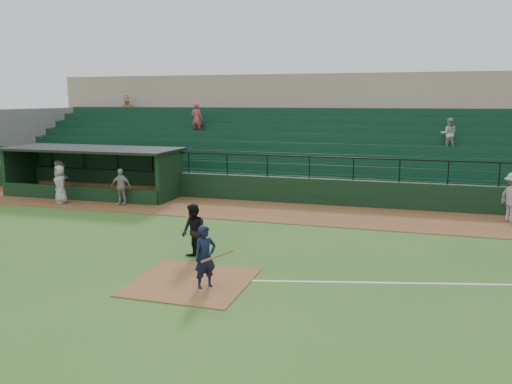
# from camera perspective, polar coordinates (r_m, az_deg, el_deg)

# --- Properties ---
(ground) EXTENTS (90.00, 90.00, 0.00)m
(ground) POSITION_cam_1_polar(r_m,az_deg,el_deg) (14.78, -5.61, -8.66)
(ground) COLOR #325E1E
(ground) RESTS_ON ground
(warning_track) EXTENTS (40.00, 4.00, 0.03)m
(warning_track) POSITION_cam_1_polar(r_m,az_deg,el_deg) (22.12, 2.22, -2.21)
(warning_track) COLOR brown
(warning_track) RESTS_ON ground
(home_plate_dirt) EXTENTS (3.00, 3.00, 0.03)m
(home_plate_dirt) POSITION_cam_1_polar(r_m,az_deg,el_deg) (13.91, -7.19, -9.86)
(home_plate_dirt) COLOR brown
(home_plate_dirt) RESTS_ON ground
(foul_line) EXTENTS (17.49, 4.44, 0.01)m
(foul_line) POSITION_cam_1_polar(r_m,az_deg,el_deg) (15.14, 26.11, -9.20)
(foul_line) COLOR white
(foul_line) RESTS_ON ground
(stadium_structure) EXTENTS (38.00, 13.08, 6.40)m
(stadium_structure) POSITION_cam_1_polar(r_m,az_deg,el_deg) (29.97, 6.30, 5.42)
(stadium_structure) COLOR black
(stadium_structure) RESTS_ON ground
(dugout) EXTENTS (8.90, 3.20, 2.42)m
(dugout) POSITION_cam_1_polar(r_m,az_deg,el_deg) (27.30, -17.14, 2.52)
(dugout) COLOR black
(dugout) RESTS_ON ground
(batter_at_plate) EXTENTS (1.14, 0.73, 1.65)m
(batter_at_plate) POSITION_cam_1_polar(r_m,az_deg,el_deg) (13.21, -5.64, -7.20)
(batter_at_plate) COLOR black
(batter_at_plate) RESTS_ON ground
(umpire) EXTENTS (1.05, 1.02, 1.71)m
(umpire) POSITION_cam_1_polar(r_m,az_deg,el_deg) (15.57, -6.93, -4.43)
(umpire) COLOR black
(umpire) RESTS_ON ground
(dugout_player_a) EXTENTS (1.00, 0.46, 1.67)m
(dugout_player_a) POSITION_cam_1_polar(r_m,az_deg,el_deg) (24.17, -14.74, 0.57)
(dugout_player_a) COLOR #9F9A95
(dugout_player_a) RESTS_ON warning_track
(dugout_player_b) EXTENTS (1.02, 0.96, 1.76)m
(dugout_player_b) POSITION_cam_1_polar(r_m,az_deg,el_deg) (25.40, -20.85, 0.79)
(dugout_player_b) COLOR #A19D97
(dugout_player_b) RESTS_ON warning_track
(dugout_player_c) EXTENTS (1.56, 1.56, 1.80)m
(dugout_player_c) POSITION_cam_1_polar(r_m,az_deg,el_deg) (27.45, -20.85, 1.49)
(dugout_player_c) COLOR #A6A19B
(dugout_player_c) RESTS_ON warning_track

